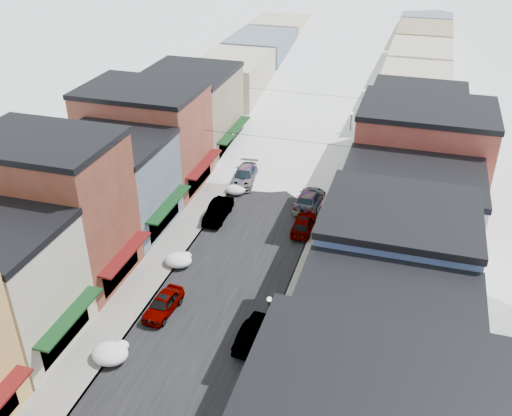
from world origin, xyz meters
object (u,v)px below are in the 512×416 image
Objects in this scene: trash_can at (259,374)px; streetlamp_near at (269,315)px; car_silver_sedan at (163,304)px; car_dark_hatch at (218,211)px; car_green_sedan at (254,333)px.

trash_can is 4.09m from streetlamp_near.
car_dark_hatch is at bearing 97.88° from car_silver_sedan.
car_silver_sedan is at bearing -4.58° from car_green_sedan.
trash_can is at bearing -22.38° from car_silver_sedan.
car_dark_hatch is 17.95m from car_green_sedan.
car_dark_hatch is 21.65m from trash_can.
car_silver_sedan is at bearing -87.69° from car_dark_hatch.
trash_can is at bearing -85.76° from streetlamp_near.
streetlamp_near is at bearing -178.52° from car_green_sedan.
car_silver_sedan is 14.65m from car_dark_hatch.
car_green_sedan is (7.72, -1.17, 0.04)m from car_silver_sedan.
streetlamp_near is (8.81, -1.22, 2.06)m from car_silver_sedan.
streetlamp_near is (1.09, -0.05, 2.02)m from car_green_sedan.
car_silver_sedan is at bearing 172.13° from streetlamp_near.
car_silver_sedan is 0.88× the size of car_dark_hatch.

